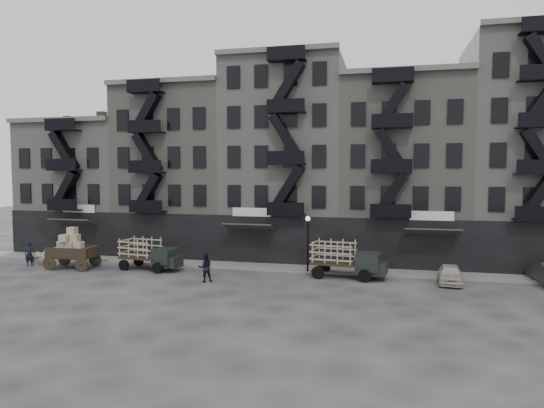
% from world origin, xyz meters
% --- Properties ---
extents(ground, '(140.00, 140.00, 0.00)m').
position_xyz_m(ground, '(0.00, 0.00, 0.00)').
color(ground, '#38383A').
rests_on(ground, ground).
extents(sidewalk, '(55.00, 2.50, 0.15)m').
position_xyz_m(sidewalk, '(0.00, 3.75, 0.07)').
color(sidewalk, slate).
rests_on(sidewalk, ground).
extents(building_west, '(10.00, 11.35, 13.20)m').
position_xyz_m(building_west, '(-20.00, 9.83, 6.00)').
color(building_west, gray).
rests_on(building_west, ground).
extents(building_midwest, '(10.00, 11.35, 16.20)m').
position_xyz_m(building_midwest, '(-10.00, 9.83, 7.50)').
color(building_midwest, gray).
rests_on(building_midwest, ground).
extents(building_center, '(10.00, 11.35, 18.20)m').
position_xyz_m(building_center, '(-0.00, 9.82, 8.50)').
color(building_center, gray).
rests_on(building_center, ground).
extents(building_mideast, '(10.00, 11.35, 16.20)m').
position_xyz_m(building_mideast, '(10.00, 9.83, 7.50)').
color(building_mideast, gray).
rests_on(building_mideast, ground).
extents(building_east, '(10.00, 11.35, 19.20)m').
position_xyz_m(building_east, '(20.00, 9.82, 9.00)').
color(building_east, gray).
rests_on(building_east, ground).
extents(lamp_post, '(0.36, 0.36, 4.28)m').
position_xyz_m(lamp_post, '(3.00, 2.60, 2.78)').
color(lamp_post, black).
rests_on(lamp_post, ground).
extents(horse, '(1.70, 0.80, 1.43)m').
position_xyz_m(horse, '(-18.50, 0.32, 0.71)').
color(horse, silver).
rests_on(horse, ground).
extents(wagon, '(3.89, 2.22, 3.21)m').
position_xyz_m(wagon, '(-15.35, 0.01, 1.83)').
color(wagon, black).
rests_on(wagon, ground).
extents(stake_truck_west, '(5.06, 2.54, 2.44)m').
position_xyz_m(stake_truck_west, '(-9.11, 0.92, 1.39)').
color(stake_truck_west, black).
rests_on(stake_truck_west, ground).
extents(stake_truck_east, '(5.45, 2.65, 2.65)m').
position_xyz_m(stake_truck_east, '(5.96, 1.59, 1.51)').
color(stake_truck_east, black).
rests_on(stake_truck_east, ground).
extents(car_east, '(1.84, 3.90, 1.29)m').
position_xyz_m(car_east, '(13.00, 1.49, 0.64)').
color(car_east, '#BEB5AA').
rests_on(car_east, ground).
extents(pedestrian_west, '(0.83, 0.66, 1.97)m').
position_xyz_m(pedestrian_west, '(-19.17, -0.01, 0.98)').
color(pedestrian_west, black).
rests_on(pedestrian_west, ground).
extents(pedestrian_mid, '(1.23, 1.15, 2.02)m').
position_xyz_m(pedestrian_mid, '(-3.43, -1.92, 1.01)').
color(pedestrian_mid, black).
rests_on(pedestrian_mid, ground).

